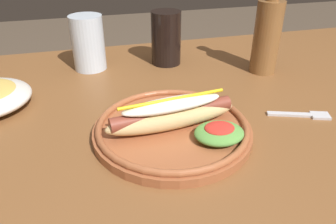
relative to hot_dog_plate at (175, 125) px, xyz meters
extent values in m
cube|color=brown|center=(0.06, 0.05, -0.04)|extent=(1.44, 0.94, 0.04)
cylinder|color=brown|center=(0.69, 0.43, -0.41)|extent=(0.06, 0.06, 0.70)
cylinder|color=#9E5633|center=(0.00, 0.00, -0.01)|extent=(0.28, 0.28, 0.02)
torus|color=#9E5633|center=(0.00, 0.00, 0.00)|extent=(0.27, 0.27, 0.01)
ellipsoid|color=tan|center=(0.00, 0.00, 0.01)|extent=(0.24, 0.08, 0.04)
cylinder|color=brown|center=(0.00, 0.00, 0.02)|extent=(0.22, 0.05, 0.03)
ellipsoid|color=silver|center=(0.00, 0.00, 0.04)|extent=(0.18, 0.06, 0.02)
cylinder|color=yellow|center=(0.00, 0.00, 0.05)|extent=(0.19, 0.03, 0.01)
ellipsoid|color=#5B9942|center=(0.06, -0.05, 0.01)|extent=(0.08, 0.07, 0.02)
ellipsoid|color=red|center=(0.06, -0.05, 0.02)|extent=(0.05, 0.04, 0.01)
cube|color=silver|center=(0.24, 0.01, -0.02)|extent=(0.08, 0.04, 0.00)
cube|color=silver|center=(0.29, -0.01, -0.02)|extent=(0.04, 0.04, 0.00)
cylinder|color=black|center=(0.07, 0.34, 0.05)|extent=(0.08, 0.08, 0.14)
cylinder|color=silver|center=(-0.13, 0.36, 0.05)|extent=(0.08, 0.08, 0.14)
cylinder|color=brown|center=(0.30, 0.22, 0.07)|extent=(0.07, 0.07, 0.18)
camera|label=1|loc=(-0.14, -0.47, 0.31)|focal=34.80mm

